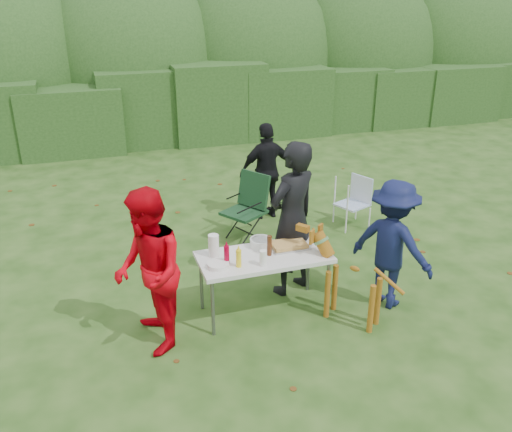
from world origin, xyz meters
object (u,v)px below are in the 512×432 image
object	(u,v)px
lawn_chair	(352,202)
beer_bottle	(269,246)
folding_table	(264,259)
dog	(354,281)
person_black_puffy	(267,171)
paper_towel_roll	(214,246)
mustard_bottle	(239,258)
ketchup_bottle	(227,255)
camping_chair	(244,209)
person_cook	(292,219)
person_red_jacket	(149,272)
child	(392,245)

from	to	relation	value
lawn_chair	beer_bottle	size ratio (longest dim) A/B	3.36
folding_table	dog	size ratio (longest dim) A/B	1.40
dog	beer_bottle	xyz separation A→B (m)	(-0.83, 0.48, 0.35)
person_black_puffy	paper_towel_roll	size ratio (longest dim) A/B	6.06
dog	mustard_bottle	size ratio (longest dim) A/B	5.38
person_black_puffy	dog	xyz separation A→B (m)	(-0.07, -3.16, -0.28)
ketchup_bottle	person_black_puffy	bearing A→B (deg)	62.55
person_black_puffy	beer_bottle	bearing A→B (deg)	69.13
camping_chair	paper_towel_roll	world-z (taller)	camping_chair
mustard_bottle	ketchup_bottle	size ratio (longest dim) A/B	0.91
person_cook	beer_bottle	bearing A→B (deg)	17.15
mustard_bottle	ketchup_bottle	xyz separation A→B (m)	(-0.11, 0.10, 0.01)
folding_table	mustard_bottle	bearing A→B (deg)	-154.45
person_red_jacket	camping_chair	world-z (taller)	person_red_jacket
camping_chair	lawn_chair	size ratio (longest dim) A/B	1.26
person_red_jacket	child	distance (m)	2.80
person_black_puffy	beer_bottle	world-z (taller)	person_black_puffy
folding_table	paper_towel_roll	bearing A→B (deg)	163.58
dog	mustard_bottle	bearing A→B (deg)	37.40
lawn_chair	ketchup_bottle	world-z (taller)	ketchup_bottle
person_black_puffy	camping_chair	xyz separation A→B (m)	(-0.62, -0.74, -0.28)
person_red_jacket	beer_bottle	bearing A→B (deg)	97.66
dog	camping_chair	world-z (taller)	dog
folding_table	person_red_jacket	size ratio (longest dim) A/B	0.85
dog	camping_chair	xyz separation A→B (m)	(-0.55, 2.42, -0.00)
lawn_chair	ketchup_bottle	xyz separation A→B (m)	(-2.57, -1.95, 0.45)
camping_chair	child	bearing A→B (deg)	84.37
beer_bottle	lawn_chair	bearing A→B (deg)	42.64
person_cook	paper_towel_roll	xyz separation A→B (m)	(-1.03, -0.21, -0.10)
person_red_jacket	person_black_puffy	world-z (taller)	person_red_jacket
folding_table	person_red_jacket	distance (m)	1.36
beer_bottle	paper_towel_roll	bearing A→B (deg)	163.80
folding_table	person_black_puffy	distance (m)	2.83
person_cook	paper_towel_roll	size ratio (longest dim) A/B	7.45
camping_chair	person_black_puffy	bearing A→B (deg)	-162.68
beer_bottle	ketchup_bottle	bearing A→B (deg)	-173.85
child	dog	xyz separation A→B (m)	(-0.58, -0.20, -0.27)
folding_table	child	bearing A→B (deg)	-11.13
folding_table	person_red_jacket	xyz separation A→B (m)	(-1.32, -0.25, 0.20)
dog	paper_towel_roll	xyz separation A→B (m)	(-1.44, 0.66, 0.36)
dog	ketchup_bottle	bearing A→B (deg)	34.74
child	dog	bearing A→B (deg)	77.29
person_black_puffy	paper_towel_roll	world-z (taller)	person_black_puffy
person_red_jacket	camping_chair	size ratio (longest dim) A/B	1.74
person_cook	person_red_jacket	size ratio (longest dim) A/B	1.10
lawn_chair	child	bearing A→B (deg)	51.49
beer_bottle	person_red_jacket	bearing A→B (deg)	-170.28
folding_table	paper_towel_roll	xyz separation A→B (m)	(-0.54, 0.16, 0.18)
mustard_bottle	beer_bottle	size ratio (longest dim) A/B	0.83
camping_chair	lawn_chair	world-z (taller)	camping_chair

